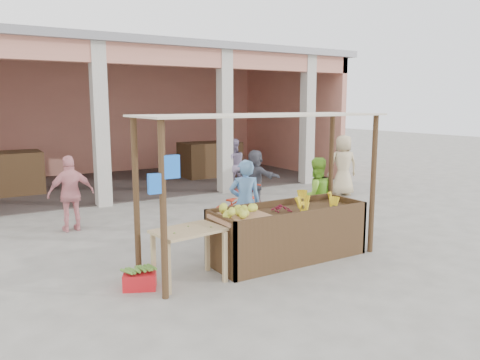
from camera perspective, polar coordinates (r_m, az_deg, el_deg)
ground at (r=7.64m, az=2.76°, el=-10.15°), size 60.00×60.00×0.00m
market_building at (r=15.44m, az=-16.10°, el=9.56°), size 14.40×6.40×4.20m
fruit_stall at (r=7.80m, az=5.85°, el=-6.70°), size 2.60×0.95×0.80m
stall_awning at (r=7.27m, az=2.52°, el=4.82°), size 4.09×1.35×2.39m
banana_heap at (r=8.05m, az=9.34°, el=-2.55°), size 1.18×0.64×0.21m
melon_tray at (r=7.14m, az=0.15°, el=-4.01°), size 0.82×0.71×0.21m
berry_heap at (r=7.58m, az=4.94°, el=-3.54°), size 0.41×0.33×0.13m
side_table at (r=6.74m, az=-6.27°, el=-7.10°), size 1.05×0.78×0.79m
papaya_pile at (r=6.68m, az=-6.31°, el=-5.10°), size 0.73×0.42×0.21m
red_crate at (r=6.79m, az=-12.11°, el=-11.89°), size 0.53×0.47×0.23m
plantain_bundle at (r=6.74m, az=-12.16°, el=-10.70°), size 0.34×0.24×0.07m
produce_sacks at (r=13.23m, az=0.19°, el=-0.31°), size 0.86×0.53×0.65m
vendor_blue at (r=8.37m, az=0.61°, el=-2.46°), size 0.76×0.67×1.67m
vendor_green at (r=9.12m, az=9.23°, el=-1.79°), size 0.87×0.63×1.61m
motorcycle at (r=9.72m, az=-0.35°, el=-3.11°), size 1.18×1.83×0.91m
shopper_b at (r=9.92m, az=-19.92°, el=-1.27°), size 0.97×0.53×1.63m
shopper_c at (r=13.27m, az=12.46°, el=2.15°), size 1.04×0.84×1.87m
shopper_d at (r=11.86m, az=1.87°, el=0.55°), size 0.99×1.47×1.47m
shopper_f at (r=13.59m, az=-0.86°, el=2.13°), size 0.92×0.68×1.68m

